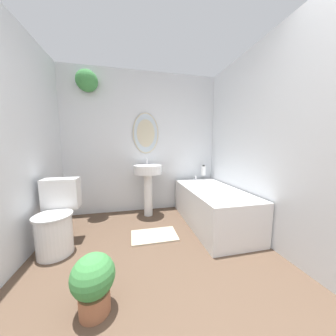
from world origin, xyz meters
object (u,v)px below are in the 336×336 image
shampoo_bottle (203,171)px  potted_plant (94,281)px  toilet (57,220)px  bathtub (212,205)px  pedestal_sink (148,178)px

shampoo_bottle → potted_plant: size_ratio=0.45×
toilet → potted_plant: bearing=-58.1°
bathtub → toilet: bearing=-174.0°
shampoo_bottle → pedestal_sink: bearing=-172.1°
toilet → potted_plant: 1.03m
bathtub → potted_plant: size_ratio=3.47×
toilet → pedestal_sink: bearing=33.8°
pedestal_sink → shampoo_bottle: 1.06m
toilet → bathtub: bearing=6.0°
toilet → pedestal_sink: pedestal_sink is taller
toilet → shampoo_bottle: (2.13, 0.87, 0.36)m
shampoo_bottle → potted_plant: (-1.59, -1.74, -0.47)m
pedestal_sink → bathtub: size_ratio=0.64×
bathtub → potted_plant: bathtub is taller
bathtub → shampoo_bottle: (0.16, 0.66, 0.42)m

